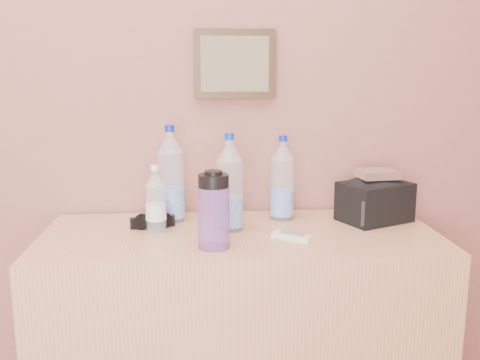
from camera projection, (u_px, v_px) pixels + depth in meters
name	position (u px, v px, depth m)	size (l,w,h in m)	color
picture_frame	(235.00, 64.00, 1.97)	(0.30, 0.03, 0.25)	#382311
dresser	(240.00, 345.00, 1.90)	(1.34, 0.56, 0.84)	tan
pet_large_b	(171.00, 179.00, 1.93)	(0.09, 0.09, 0.35)	silver
pet_large_c	(282.00, 182.00, 1.96)	(0.08, 0.08, 0.31)	silver
pet_large_d	(230.00, 188.00, 1.82)	(0.09, 0.09, 0.33)	silver
pet_small	(156.00, 203.00, 1.80)	(0.07, 0.07, 0.23)	white
nalgene_bottle	(214.00, 210.00, 1.64)	(0.10, 0.10, 0.24)	purple
sunglasses	(152.00, 222.00, 1.87)	(0.16, 0.06, 0.04)	black
ac_remote	(292.00, 237.00, 1.74)	(0.13, 0.04, 0.02)	beige
toiletry_bag	(375.00, 199.00, 1.94)	(0.24, 0.17, 0.16)	#27272A
foil_packet	(377.00, 174.00, 1.92)	(0.13, 0.11, 0.03)	white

